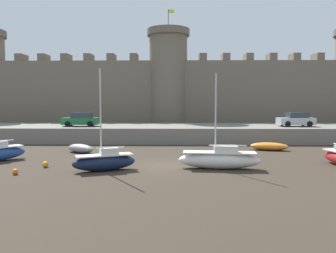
% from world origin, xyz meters
% --- Properties ---
extents(ground_plane, '(160.00, 160.00, 0.00)m').
position_xyz_m(ground_plane, '(0.00, 0.00, 0.00)').
color(ground_plane, '#382D23').
extents(quay_road, '(68.62, 10.00, 1.71)m').
position_xyz_m(quay_road, '(0.00, 16.56, 0.85)').
color(quay_road, slate).
rests_on(quay_road, ground).
extents(castle, '(63.05, 6.43, 18.50)m').
position_xyz_m(castle, '(-0.00, 27.63, 6.61)').
color(castle, '#706354').
rests_on(castle, ground).
extents(rowboat_midflat_centre, '(3.21, 2.78, 0.77)m').
position_xyz_m(rowboat_midflat_centre, '(-7.46, 5.97, 0.40)').
color(rowboat_midflat_centre, gray).
rests_on(rowboat_midflat_centre, ground).
extents(sailboat_midflat_left, '(5.62, 1.86, 6.43)m').
position_xyz_m(sailboat_midflat_left, '(3.97, -0.88, 0.66)').
color(sailboat_midflat_left, silver).
rests_on(sailboat_midflat_left, ground).
extents(sailboat_near_channel_right, '(4.27, 2.73, 6.68)m').
position_xyz_m(sailboat_near_channel_right, '(-3.68, -1.67, 0.64)').
color(sailboat_near_channel_right, '#141E3D').
rests_on(sailboat_near_channel_right, ground).
extents(rowboat_midflat_right, '(3.71, 2.23, 0.73)m').
position_xyz_m(rowboat_midflat_right, '(9.81, 7.79, 0.38)').
color(rowboat_midflat_right, orange).
rests_on(rowboat_midflat_right, ground).
extents(mooring_buoy_mid_mud, '(0.37, 0.37, 0.37)m').
position_xyz_m(mooring_buoy_mid_mud, '(-9.00, -2.94, 0.18)').
color(mooring_buoy_mid_mud, orange).
rests_on(mooring_buoy_mid_mud, ground).
extents(mooring_buoy_near_shore, '(0.41, 0.41, 0.41)m').
position_xyz_m(mooring_buoy_near_shore, '(-8.02, -0.64, 0.21)').
color(mooring_buoy_near_shore, orange).
rests_on(mooring_buoy_near_shore, ground).
extents(car_quay_centre_east, '(4.19, 2.07, 1.62)m').
position_xyz_m(car_quay_centre_east, '(15.04, 15.32, 2.49)').
color(car_quay_centre_east, '#B2B5B7').
rests_on(car_quay_centre_east, quay_road).
extents(car_quay_west, '(4.19, 2.07, 1.62)m').
position_xyz_m(car_quay_west, '(-10.00, 15.05, 2.49)').
color(car_quay_west, '#1E6638').
rests_on(car_quay_west, quay_road).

